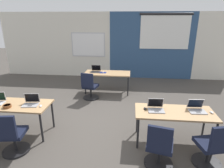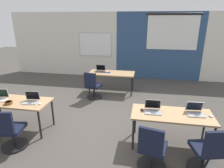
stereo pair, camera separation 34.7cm
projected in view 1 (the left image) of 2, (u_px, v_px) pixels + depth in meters
name	position (u px, v px, depth m)	size (l,w,h in m)	color
ground_plane	(97.00, 123.00, 4.89)	(24.00, 24.00, 0.00)	#47423D
back_wall_assembly	(114.00, 45.00, 8.37)	(10.00, 0.27, 2.80)	silver
desk_near_left	(14.00, 106.00, 4.28)	(1.60, 0.70, 0.72)	tan
desk_near_right	(174.00, 114.00, 3.94)	(1.60, 0.70, 0.72)	tan
desk_far_center	(107.00, 74.00, 6.74)	(1.60, 0.70, 0.72)	tan
laptop_near_left_inner	(31.00, 102.00, 4.22)	(0.36, 0.31, 0.24)	#9E9EA3
mouse_near_left_inner	(41.00, 106.00, 4.13)	(0.09, 0.11, 0.03)	silver
chair_near_left_inner	(12.00, 137.00, 3.66)	(0.52, 0.57, 0.92)	black
laptop_near_right_end	(197.00, 109.00, 3.93)	(0.35, 0.32, 0.23)	#9E9EA3
mouse_near_right_end	(212.00, 112.00, 3.84)	(0.08, 0.11, 0.03)	silver
chair_near_right_end	(212.00, 149.00, 3.33)	(0.53, 0.58, 0.92)	black
laptop_near_right_inner	(156.00, 108.00, 3.97)	(0.34, 0.30, 0.23)	#9E9EA3
mouse_near_right_inner	(145.00, 109.00, 4.01)	(0.08, 0.11, 0.03)	black
chair_near_right_inner	(159.00, 149.00, 3.32)	(0.53, 0.58, 0.92)	black
laptop_far_left	(96.00, 70.00, 6.82)	(0.33, 0.31, 0.23)	#333338
mousepad_far_left	(103.00, 73.00, 6.72)	(0.22, 0.19, 0.00)	navy
mouse_far_left	(103.00, 72.00, 6.72)	(0.06, 0.10, 0.03)	#B2B2B7
chair_far_left	(90.00, 88.00, 6.23)	(0.52, 0.57, 0.92)	black
snack_bowl	(7.00, 106.00, 4.08)	(0.18, 0.18, 0.06)	brown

